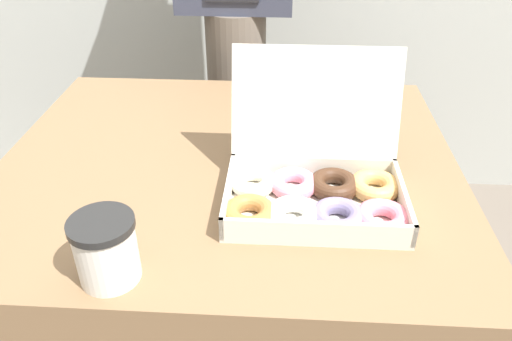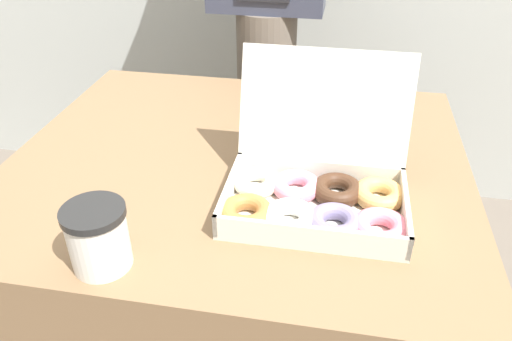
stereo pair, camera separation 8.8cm
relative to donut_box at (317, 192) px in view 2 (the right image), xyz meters
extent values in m
cube|color=brown|center=(-0.18, 0.15, -0.39)|extent=(0.98, 0.86, 0.71)
cube|color=silver|center=(0.00, -0.02, -0.03)|extent=(0.33, 0.21, 0.01)
cube|color=silver|center=(-0.16, -0.02, -0.01)|extent=(0.01, 0.21, 0.04)
cube|color=silver|center=(0.16, -0.02, -0.01)|extent=(0.01, 0.21, 0.04)
cube|color=silver|center=(0.00, -0.12, -0.01)|extent=(0.33, 0.01, 0.04)
cube|color=silver|center=(0.00, 0.09, -0.01)|extent=(0.33, 0.01, 0.04)
cube|color=silver|center=(0.00, 0.12, 0.12)|extent=(0.33, 0.07, 0.21)
torus|color=#A87038|center=(-0.12, -0.07, -0.01)|extent=(0.13, 0.13, 0.03)
torus|color=silver|center=(-0.12, 0.03, -0.02)|extent=(0.12, 0.12, 0.03)
torus|color=white|center=(-0.04, -0.07, -0.01)|extent=(0.10, 0.10, 0.03)
torus|color=pink|center=(-0.04, 0.03, -0.01)|extent=(0.12, 0.12, 0.03)
torus|color=slate|center=(0.04, -0.07, -0.01)|extent=(0.12, 0.12, 0.03)
torus|color=#422819|center=(0.04, 0.03, -0.01)|extent=(0.14, 0.14, 0.03)
torus|color=pink|center=(0.11, -0.07, -0.01)|extent=(0.13, 0.13, 0.03)
torus|color=tan|center=(0.11, 0.03, -0.01)|extent=(0.13, 0.13, 0.03)
cylinder|color=silver|center=(-0.32, -0.21, 0.01)|extent=(0.09, 0.09, 0.10)
cylinder|color=black|center=(-0.32, -0.21, 0.07)|extent=(0.10, 0.10, 0.01)
cylinder|color=#665B51|center=(-0.23, 0.81, -0.32)|extent=(0.20, 0.20, 0.85)
camera|label=1|loc=(-0.06, -0.76, 0.53)|focal=35.00mm
camera|label=2|loc=(0.02, -0.75, 0.53)|focal=35.00mm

